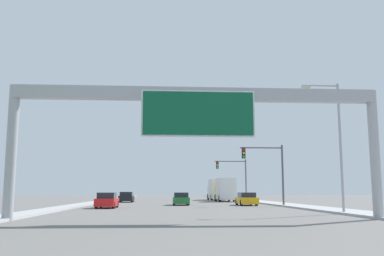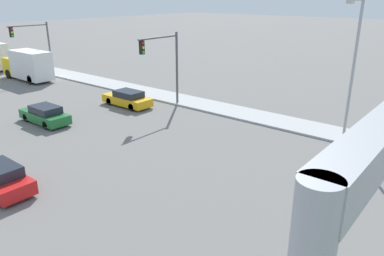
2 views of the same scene
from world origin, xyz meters
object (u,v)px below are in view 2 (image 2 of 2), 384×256
car_mid_right (127,99)px  car_near_center (45,115)px  street_lamp_right (353,62)px  truck_box_secondary (28,65)px  traffic_light_mid_block (37,41)px  traffic_light_near_intersection (166,58)px

car_mid_right → car_near_center: size_ratio=1.03×
street_lamp_right → car_near_center: bearing=118.2°
car_mid_right → truck_box_secondary: bearing=90.0°
traffic_light_mid_block → street_lamp_right: street_lamp_right is taller
traffic_light_near_intersection → truck_box_secondary: bearing=95.5°
car_mid_right → traffic_light_near_intersection: 4.94m
car_mid_right → street_lamp_right: bearing=-80.1°
car_near_center → traffic_light_near_intersection: size_ratio=0.72×
car_mid_right → truck_box_secondary: size_ratio=0.63×
traffic_light_near_intersection → traffic_light_mid_block: size_ratio=1.01×
car_mid_right → car_near_center: (-7.00, 1.33, -0.00)m
car_near_center → street_lamp_right: size_ratio=0.50×
traffic_light_near_intersection → street_lamp_right: (1.18, -14.46, 1.12)m
truck_box_secondary → traffic_light_mid_block: traffic_light_mid_block is taller
traffic_light_near_intersection → street_lamp_right: 14.55m
truck_box_secondary → traffic_light_near_intersection: size_ratio=1.18×
car_near_center → traffic_light_near_intersection: 10.43m
car_near_center → street_lamp_right: (10.03, -18.68, 4.67)m
truck_box_secondary → traffic_light_near_intersection: 19.60m
car_mid_right → traffic_light_mid_block: traffic_light_mid_block is taller
car_mid_right → traffic_light_mid_block: 17.56m
car_near_center → street_lamp_right: bearing=-61.8°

